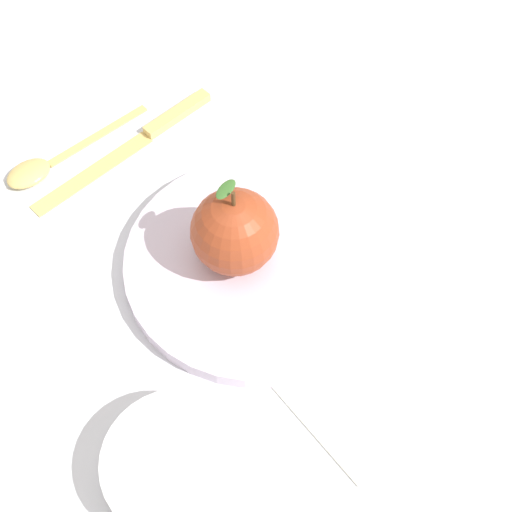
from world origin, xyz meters
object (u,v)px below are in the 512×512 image
dinner_plate (256,262)px  knife (141,139)px  spoon (44,165)px  linen_napkin (373,370)px  side_bowl (178,465)px  apple (232,233)px

dinner_plate → knife: 0.20m
spoon → linen_napkin: size_ratio=1.07×
side_bowl → spoon: (0.35, -0.09, -0.02)m
dinner_plate → knife: size_ratio=1.08×
side_bowl → spoon: bearing=-14.6°
linen_napkin → dinner_plate: bearing=3.2°
linen_napkin → apple: bearing=8.4°
side_bowl → linen_napkin: 0.19m
apple → dinner_plate: bearing=-131.5°
apple → linen_napkin: 0.17m
dinner_plate → linen_napkin: size_ratio=1.56×
apple → knife: 0.20m
linen_napkin → side_bowl: bearing=78.4°
dinner_plate → spoon: size_ratio=1.45×
apple → side_bowl: 0.21m
dinner_plate → apple: bearing=48.5°
knife → apple: bearing=171.8°
side_bowl → linen_napkin: (-0.04, -0.19, -0.02)m
knife → linen_napkin: size_ratio=1.44×
apple → spoon: bearing=17.6°
spoon → linen_napkin: spoon is taller
knife → spoon: size_ratio=1.35×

